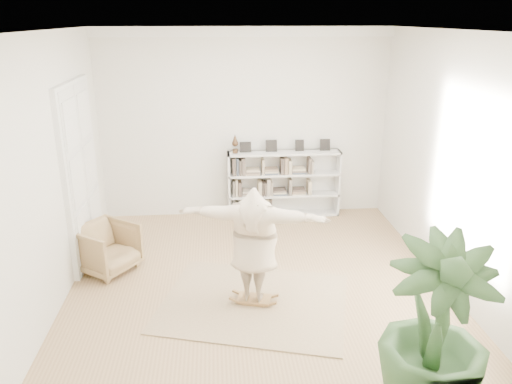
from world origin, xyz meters
The scene contains 9 objects.
floor centered at (0.00, 0.00, 0.00)m, with size 6.00×6.00×0.00m, color #98744E.
room_shell centered at (0.00, 2.94, 3.51)m, with size 6.00×6.00×6.00m.
doors centered at (-2.70, 1.30, 1.40)m, with size 0.09×1.78×2.92m.
bookshelf centered at (0.74, 2.82, 0.64)m, with size 2.20×0.35×1.64m.
armchair centered at (-2.30, 0.74, 0.38)m, with size 0.80×0.83×0.75m, color tan.
rug centered at (-0.10, -0.41, 0.01)m, with size 2.50×2.00×0.02m, color tan.
rocker_board centered at (-0.10, -0.41, 0.06)m, with size 0.51×0.39×0.10m.
person centered at (-0.10, -0.41, 0.93)m, with size 1.99×0.54×1.62m, color beige.
houseplant centered at (1.46, -2.55, 0.93)m, with size 1.05×1.05×1.87m, color #305229.
Camera 1 is at (-0.59, -6.42, 3.76)m, focal length 35.00 mm.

